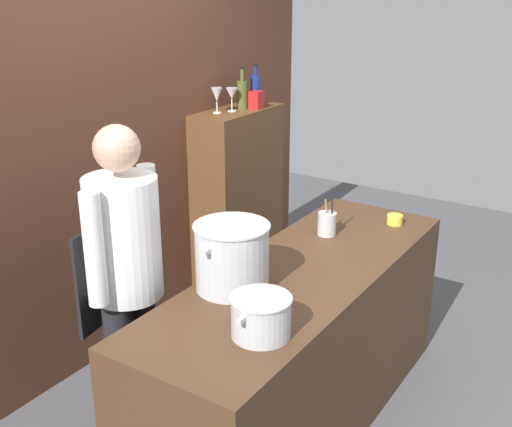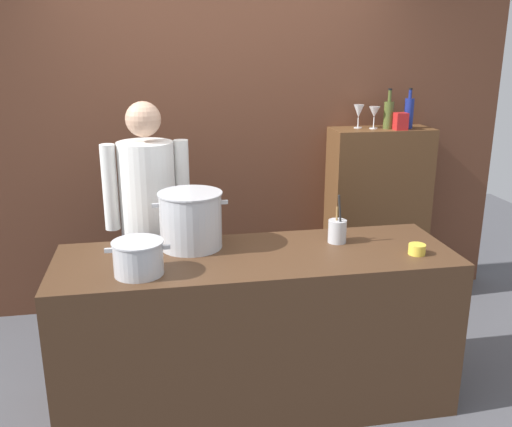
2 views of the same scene
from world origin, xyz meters
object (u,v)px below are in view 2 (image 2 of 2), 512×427
Objects in this scene: chef at (149,215)px; stockpot_large at (191,220)px; utensil_crock at (337,231)px; spice_tin_red at (400,121)px; butter_jar at (417,249)px; wine_glass_wide at (374,113)px; wine_bottle_olive at (389,114)px; wine_bottle_cobalt at (409,113)px; wine_glass_tall at (359,112)px; stockpot_small at (138,258)px.

stockpot_large is (0.23, -0.45, 0.09)m from chef.
spice_tin_red is (0.79, 0.99, 0.47)m from utensil_crock.
stockpot_large is 1.23m from butter_jar.
wine_glass_wide is at bearing -172.03° from chef.
wine_glass_wide reaches higher than utensil_crock.
chef is at bearing 117.53° from stockpot_large.
stockpot_large reaches higher than butter_jar.
wine_glass_wide is at bearing 171.39° from wine_bottle_olive.
wine_bottle_cobalt reaches higher than chef.
utensil_crock is (0.82, -0.07, -0.09)m from stockpot_large.
wine_glass_wide is 1.31× the size of spice_tin_red.
spice_tin_red is at bearing -176.20° from chef.
stockpot_large is at bearing 107.04° from chef.
utensil_crock is 0.45m from butter_jar.
stockpot_large is 2.01m from wine_bottle_cobalt.
chef is 1.17m from utensil_crock.
butter_jar is 1.51m from wine_glass_tall.
wine_glass_tall is 1.40× the size of spice_tin_red.
stockpot_small is 2.31m from wine_bottle_olive.
wine_glass_tall reaches higher than stockpot_large.
chef is at bearing 86.65° from stockpot_small.
stockpot_large is at bearing 50.37° from stockpot_small.
spice_tin_red is at bearing 71.20° from butter_jar.
wine_bottle_cobalt reaches higher than wine_bottle_olive.
spice_tin_red is (0.17, -0.09, -0.06)m from wine_glass_wide.
wine_bottle_olive is at bearing 74.76° from butter_jar.
stockpot_small is 1.06× the size of wine_bottle_cobalt.
wine_glass_wide reaches higher than butter_jar.
stockpot_small is at bearing -141.90° from wine_glass_wide.
utensil_crock is 1.47m from wine_bottle_cobalt.
chef is 2.07m from wine_bottle_cobalt.
chef is 9.56× the size of wine_glass_tall.
utensil_crock is at bearing -128.51° from spice_tin_red.
utensil_crock reaches higher than butter_jar.
chef is 5.82× the size of utensil_crock.
stockpot_large is 1.80m from wine_glass_wide.
stockpot_large is at bearing -147.26° from wine_bottle_olive.
utensil_crock is at bearing -4.90° from stockpot_large.
chef is 0.51m from stockpot_large.
spice_tin_red reaches higher than stockpot_small.
stockpot_small is 1.92× the size of wine_glass_wide.
stockpot_small is 1.13m from utensil_crock.
stockpot_small is at bearing -146.33° from spice_tin_red.
wine_bottle_cobalt reaches higher than wine_glass_wide.
spice_tin_red is (0.06, -0.07, -0.05)m from wine_bottle_olive.
stockpot_small is at bearing -179.64° from butter_jar.
wine_glass_wide is at bearing 38.10° from stockpot_small.
wine_bottle_olive is 0.22m from wine_glass_tall.
wine_bottle_olive is 0.11m from spice_tin_red.
wine_glass_tall reaches higher than butter_jar.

